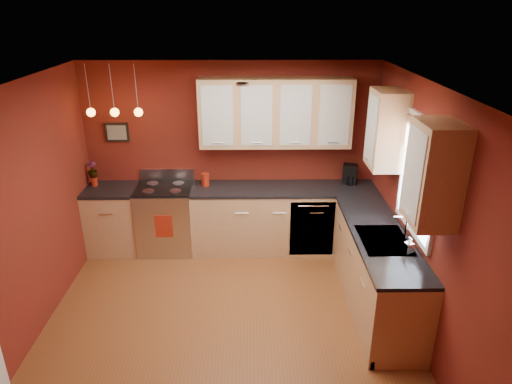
{
  "coord_description": "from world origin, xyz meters",
  "views": [
    {
      "loc": [
        0.27,
        -3.99,
        3.3
      ],
      "look_at": [
        0.33,
        1.0,
        1.21
      ],
      "focal_mm": 32.0,
      "sensor_mm": 36.0,
      "label": 1
    }
  ],
  "objects_px": {
    "sink": "(384,242)",
    "red_canister": "(205,180)",
    "coffee_maker": "(350,175)",
    "soap_pump": "(409,246)",
    "gas_range": "(166,218)"
  },
  "relations": [
    {
      "from": "sink",
      "to": "red_canister",
      "type": "bearing_deg",
      "value": 142.42
    },
    {
      "from": "coffee_maker",
      "to": "soap_pump",
      "type": "distance_m",
      "value": 1.94
    },
    {
      "from": "gas_range",
      "to": "red_canister",
      "type": "distance_m",
      "value": 0.79
    },
    {
      "from": "red_canister",
      "to": "soap_pump",
      "type": "xyz_separation_m",
      "value": [
        2.22,
        -1.87,
        -0.0
      ]
    },
    {
      "from": "gas_range",
      "to": "coffee_maker",
      "type": "relative_size",
      "value": 4.04
    },
    {
      "from": "red_canister",
      "to": "coffee_maker",
      "type": "distance_m",
      "value": 2.01
    },
    {
      "from": "gas_range",
      "to": "sink",
      "type": "height_order",
      "value": "sink"
    },
    {
      "from": "gas_range",
      "to": "coffee_maker",
      "type": "bearing_deg",
      "value": 3.16
    },
    {
      "from": "gas_range",
      "to": "coffee_maker",
      "type": "height_order",
      "value": "coffee_maker"
    },
    {
      "from": "sink",
      "to": "coffee_maker",
      "type": "relative_size",
      "value": 2.55
    },
    {
      "from": "gas_range",
      "to": "sink",
      "type": "distance_m",
      "value": 3.05
    },
    {
      "from": "sink",
      "to": "coffee_maker",
      "type": "distance_m",
      "value": 1.65
    },
    {
      "from": "coffee_maker",
      "to": "soap_pump",
      "type": "xyz_separation_m",
      "value": [
        0.21,
        -1.93,
        -0.04
      ]
    },
    {
      "from": "gas_range",
      "to": "red_canister",
      "type": "bearing_deg",
      "value": 8.26
    },
    {
      "from": "red_canister",
      "to": "soap_pump",
      "type": "relative_size",
      "value": 0.99
    }
  ]
}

